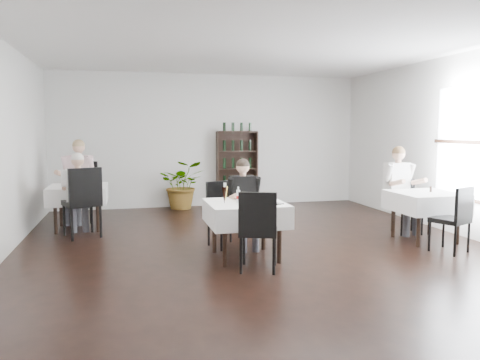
% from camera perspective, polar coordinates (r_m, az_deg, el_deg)
% --- Properties ---
extents(room_shell, '(9.00, 9.00, 9.00)m').
position_cam_1_polar(room_shell, '(6.36, 3.32, 3.90)').
color(room_shell, black).
rests_on(room_shell, ground).
extents(wine_shelf, '(0.90, 0.28, 1.75)m').
position_cam_1_polar(wine_shelf, '(10.71, -0.36, 1.33)').
color(wine_shelf, black).
rests_on(wine_shelf, ground).
extents(main_table, '(1.03, 1.03, 0.77)m').
position_cam_1_polar(main_table, '(6.37, 0.68, -4.04)').
color(main_table, black).
rests_on(main_table, ground).
extents(left_table, '(0.98, 0.98, 0.77)m').
position_cam_1_polar(left_table, '(8.69, -19.13, -1.65)').
color(left_table, black).
rests_on(left_table, ground).
extents(right_table, '(0.98, 0.98, 0.77)m').
position_cam_1_polar(right_table, '(7.91, 21.67, -2.48)').
color(right_table, black).
rests_on(right_table, ground).
extents(potted_tree, '(1.07, 0.96, 1.08)m').
position_cam_1_polar(potted_tree, '(10.41, -7.01, -0.57)').
color(potted_tree, '#255E20').
rests_on(potted_tree, ground).
extents(main_chair_far, '(0.56, 0.56, 0.97)m').
position_cam_1_polar(main_chair_far, '(7.06, -2.04, -3.59)').
color(main_chair_far, black).
rests_on(main_chair_far, ground).
extents(main_chair_near, '(0.59, 0.59, 1.01)m').
position_cam_1_polar(main_chair_near, '(5.76, 2.22, -5.61)').
color(main_chair_near, black).
rests_on(main_chair_near, ground).
extents(left_chair_far, '(0.61, 0.61, 1.14)m').
position_cam_1_polar(left_chair_far, '(9.50, -18.64, -0.82)').
color(left_chair_far, black).
rests_on(left_chair_far, ground).
extents(left_chair_near, '(0.68, 0.68, 1.15)m').
position_cam_1_polar(left_chair_near, '(7.95, -18.57, -2.07)').
color(left_chair_near, black).
rests_on(left_chair_near, ground).
extents(right_chair_far, '(0.46, 0.46, 0.90)m').
position_cam_1_polar(right_chair_far, '(8.44, 19.52, -2.60)').
color(right_chair_far, black).
rests_on(right_chair_far, ground).
extents(right_chair_near, '(0.58, 0.58, 0.95)m').
position_cam_1_polar(right_chair_near, '(7.30, 24.78, -3.92)').
color(right_chair_near, black).
rests_on(right_chair_near, ground).
extents(diner_main, '(0.51, 0.52, 1.33)m').
position_cam_1_polar(diner_main, '(6.87, 0.51, -2.04)').
color(diner_main, '#3F4047').
rests_on(diner_main, ground).
extents(diner_left_far, '(0.66, 0.71, 1.57)m').
position_cam_1_polar(diner_left_far, '(9.26, -19.15, 0.62)').
color(diner_left_far, '#3F4047').
rests_on(diner_left_far, ground).
extents(diner_left_near, '(0.54, 0.56, 1.38)m').
position_cam_1_polar(diner_left_near, '(8.11, -19.08, -0.88)').
color(diner_left_near, '#3F4047').
rests_on(diner_left_near, ground).
extents(diner_right_far, '(0.59, 0.62, 1.47)m').
position_cam_1_polar(diner_right_far, '(8.35, 18.98, -0.33)').
color(diner_right_far, '#3F4047').
rests_on(diner_right_far, ground).
extents(plate_far, '(0.24, 0.24, 0.07)m').
position_cam_1_polar(plate_far, '(6.50, 0.76, -2.35)').
color(plate_far, white).
rests_on(plate_far, main_table).
extents(plate_near, '(0.36, 0.36, 0.09)m').
position_cam_1_polar(plate_near, '(6.21, 1.26, -2.73)').
color(plate_near, white).
rests_on(plate_near, main_table).
extents(pilsner_dark, '(0.07, 0.07, 0.28)m').
position_cam_1_polar(pilsner_dark, '(6.18, -1.93, -1.88)').
color(pilsner_dark, black).
rests_on(pilsner_dark, main_table).
extents(pilsner_lager, '(0.06, 0.06, 0.26)m').
position_cam_1_polar(pilsner_lager, '(6.41, -1.76, -1.68)').
color(pilsner_lager, gold).
rests_on(pilsner_lager, main_table).
extents(coke_bottle, '(0.06, 0.06, 0.22)m').
position_cam_1_polar(coke_bottle, '(6.29, -0.21, -1.99)').
color(coke_bottle, silver).
rests_on(coke_bottle, main_table).
extents(napkin_cutlery, '(0.21, 0.19, 0.02)m').
position_cam_1_polar(napkin_cutlery, '(6.20, 4.42, -2.89)').
color(napkin_cutlery, black).
rests_on(napkin_cutlery, main_table).
extents(pepper_mill, '(0.05, 0.05, 0.09)m').
position_cam_1_polar(pepper_mill, '(7.97, 22.24, -1.03)').
color(pepper_mill, black).
rests_on(pepper_mill, right_table).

